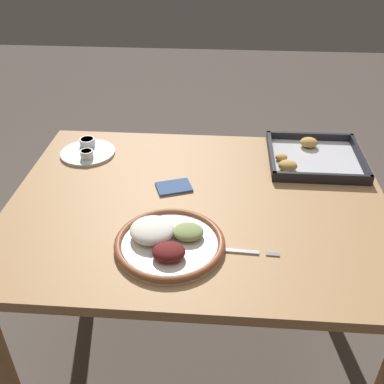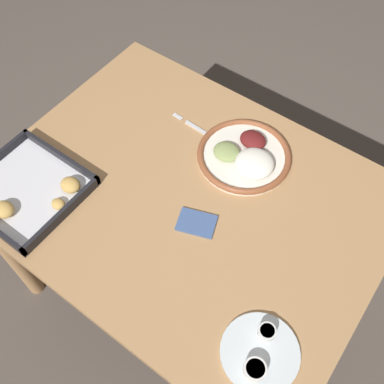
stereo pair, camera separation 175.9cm
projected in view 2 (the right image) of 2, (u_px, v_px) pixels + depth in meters
name	position (u px, v px, depth m)	size (l,w,h in m)	color
ground_plane	(189.00, 286.00, 1.90)	(8.00, 8.00, 0.00)	#564C44
dining_table	(187.00, 213.00, 1.39)	(1.13, 0.86, 0.71)	#AD7F51
dinner_plate	(245.00, 156.00, 1.36)	(0.29, 0.29, 0.05)	white
fork	(200.00, 130.00, 1.43)	(0.20, 0.02, 0.00)	silver
saucer_plate	(260.00, 353.00, 1.05)	(0.19, 0.19, 0.04)	silver
baking_tray	(29.00, 191.00, 1.29)	(0.31, 0.30, 0.04)	black
napkin	(197.00, 223.00, 1.25)	(0.12, 0.11, 0.01)	#3F598C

